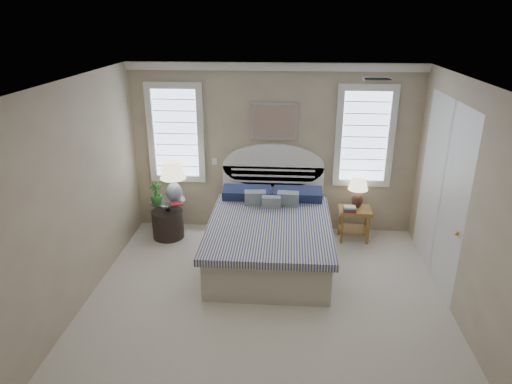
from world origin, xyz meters
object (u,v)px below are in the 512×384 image
object	(u,v)px
bed	(270,234)
nightstand_right	(354,217)
floor_pot	(168,224)
lamp_right	(358,188)
side_table_left	(168,214)
lamp_left	(173,177)

from	to	relation	value
bed	nightstand_right	world-z (taller)	bed
floor_pot	lamp_right	bearing A→B (deg)	4.28
side_table_left	lamp_right	world-z (taller)	lamp_right
bed	lamp_left	size ratio (longest dim) A/B	3.51
bed	lamp_right	world-z (taller)	bed
side_table_left	floor_pot	world-z (taller)	side_table_left
nightstand_right	floor_pot	distance (m)	2.97
nightstand_right	lamp_left	bearing A→B (deg)	-177.48
floor_pot	lamp_left	xyz separation A→B (m)	(0.13, 0.01, 0.80)
nightstand_right	lamp_left	world-z (taller)	lamp_left
lamp_right	floor_pot	bearing A→B (deg)	-175.72
side_table_left	nightstand_right	bearing A→B (deg)	1.94
bed	floor_pot	size ratio (longest dim) A/B	4.59
nightstand_right	floor_pot	world-z (taller)	nightstand_right
floor_pot	lamp_right	xyz separation A→B (m)	(2.99, 0.22, 0.61)
bed	nightstand_right	bearing A→B (deg)	28.03
bed	nightstand_right	xyz separation A→B (m)	(1.30, 0.69, 0.00)
side_table_left	lamp_right	bearing A→B (deg)	3.65
lamp_left	lamp_right	bearing A→B (deg)	4.30
bed	floor_pot	world-z (taller)	bed
lamp_left	bed	bearing A→B (deg)	-20.45
nightstand_right	floor_pot	xyz separation A→B (m)	(-2.96, -0.13, -0.16)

